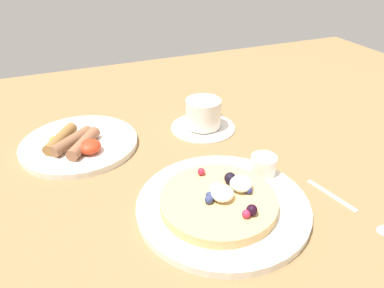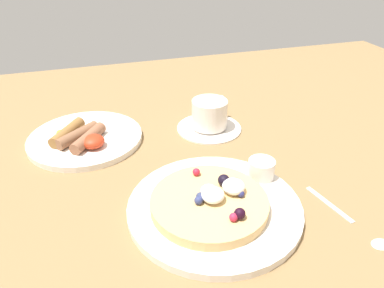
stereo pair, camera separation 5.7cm
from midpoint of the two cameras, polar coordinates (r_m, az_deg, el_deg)
ground_plane at (r=71.89cm, az=-5.58°, el=-3.04°), size 183.89×117.22×3.00cm
pancake_plate at (r=58.18cm, az=2.00°, el=-9.67°), size 27.17×27.17×1.28cm
pancake_with_berries at (r=56.53cm, az=1.49°, el=-8.82°), size 18.11×18.11×3.76cm
syrup_ramekin at (r=63.84cm, az=8.62°, el=-3.28°), size 4.53×4.53×3.27cm
breakfast_plate at (r=77.97cm, az=-19.19°, el=-0.03°), size 23.22×23.22×1.23cm
fried_breakfast at (r=75.44cm, az=-20.14°, el=0.20°), size 12.25×12.88×2.64cm
coffee_saucer at (r=80.53cm, az=-0.28°, el=2.67°), size 14.09×14.09×0.73cm
coffee_cup at (r=79.08cm, az=-0.23°, el=4.95°), size 9.30×8.65×6.00cm
teaspoon at (r=61.81cm, az=22.87°, el=-10.26°), size 4.57×15.48×0.60cm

